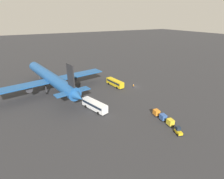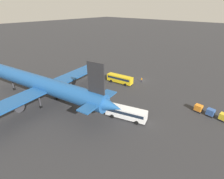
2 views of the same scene
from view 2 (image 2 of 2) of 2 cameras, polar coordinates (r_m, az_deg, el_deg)
The scene contains 8 objects.
ground_plane at distance 71.18m, azimuth 9.70°, elevation 2.96°, with size 600.00×600.00×0.00m, color #2D2D30.
airplane at distance 55.72m, azimuth -21.73°, elevation 1.51°, with size 53.84×47.04×16.03m.
shuttle_bus_near at distance 67.21m, azimuth 2.58°, elevation 3.59°, with size 10.57×3.99×3.02m.
shuttle_bus_far at distance 46.37m, azimuth 4.61°, elevation -7.44°, with size 11.27×5.68×3.11m.
worker_person at distance 69.36m, azimuth 9.62°, elevation 3.12°, with size 0.38×0.38×1.74m.
cargo_cart_yellow at distance 54.12m, azimuth 32.64°, elevation -7.51°, with size 2.17×1.89×2.06m.
cargo_cart_blue at distance 54.52m, azimuth 29.49°, elevation -6.44°, with size 2.17×1.89×2.06m.
cargo_cart_orange at distance 55.06m, azimuth 26.39°, elevation -5.39°, with size 2.17×1.89×2.06m.
Camera 2 is at (-33.91, 56.33, 27.28)m, focal length 28.00 mm.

